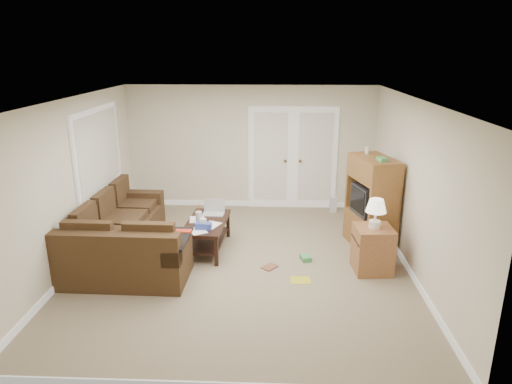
{
  "coord_description": "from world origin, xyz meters",
  "views": [
    {
      "loc": [
        0.49,
        -6.36,
        3.16
      ],
      "look_at": [
        0.21,
        0.21,
        1.1
      ],
      "focal_mm": 32.0,
      "sensor_mm": 36.0,
      "label": 1
    }
  ],
  "objects_px": {
    "sectional_sofa": "(121,240)",
    "coffee_table": "(207,234)",
    "side_cabinet": "(373,246)",
    "tv_armoire": "(371,202)"
  },
  "relations": [
    {
      "from": "sectional_sofa",
      "to": "coffee_table",
      "type": "xyz_separation_m",
      "value": [
        1.28,
        0.44,
        -0.06
      ]
    },
    {
      "from": "sectional_sofa",
      "to": "side_cabinet",
      "type": "relative_size",
      "value": 2.47
    },
    {
      "from": "coffee_table",
      "to": "sectional_sofa",
      "type": "bearing_deg",
      "value": -157.74
    },
    {
      "from": "sectional_sofa",
      "to": "coffee_table",
      "type": "height_order",
      "value": "sectional_sofa"
    },
    {
      "from": "sectional_sofa",
      "to": "tv_armoire",
      "type": "distance_m",
      "value": 4.04
    },
    {
      "from": "coffee_table",
      "to": "side_cabinet",
      "type": "height_order",
      "value": "side_cabinet"
    },
    {
      "from": "tv_armoire",
      "to": "coffee_table",
      "type": "bearing_deg",
      "value": 170.47
    },
    {
      "from": "coffee_table",
      "to": "tv_armoire",
      "type": "xyz_separation_m",
      "value": [
        2.68,
        0.25,
        0.5
      ]
    },
    {
      "from": "coffee_table",
      "to": "side_cabinet",
      "type": "xyz_separation_m",
      "value": [
        2.55,
        -0.66,
        0.13
      ]
    },
    {
      "from": "tv_armoire",
      "to": "side_cabinet",
      "type": "height_order",
      "value": "tv_armoire"
    }
  ]
}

